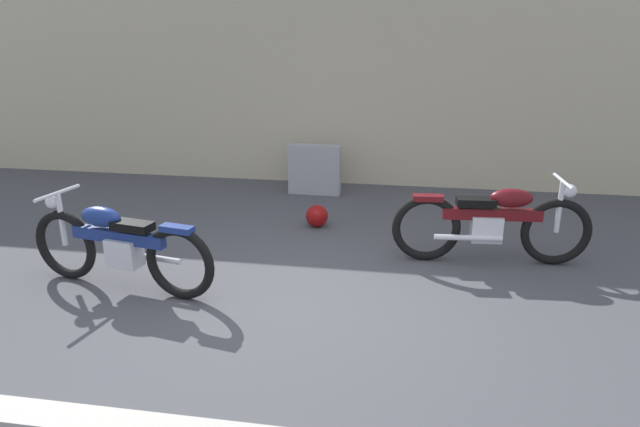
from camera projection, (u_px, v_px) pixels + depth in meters
ground_plane at (293, 311)px, 5.01m from camera, size 40.00×40.00×0.00m
building_wall at (352, 78)px, 8.65m from camera, size 18.00×0.30×3.25m
stone_marker at (315, 170)px, 8.38m from camera, size 0.77×0.22×0.73m
helmet at (317, 216)px, 7.06m from camera, size 0.28×0.28×0.28m
motorcycle_maroon at (493, 223)px, 5.90m from camera, size 2.06×0.58×0.92m
motorcycle_blue at (118, 245)px, 5.33m from camera, size 2.00×0.62×0.90m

